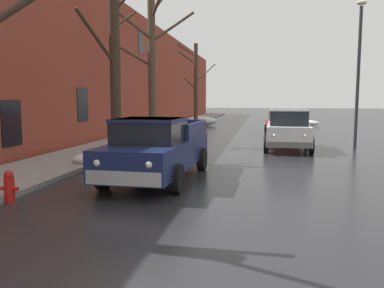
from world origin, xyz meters
TOP-DOWN VIEW (x-y plane):
  - left_sidewalk_slab at (-6.04, 18.00)m, footprint 2.76×80.00m
  - brick_townhouse_facade at (-7.92, 18.00)m, footprint 0.63×80.00m
  - snow_bank_near_corner_left at (-4.21, 10.09)m, footprint 2.49×0.94m
  - snow_bank_along_left_kerb at (4.22, 31.83)m, footprint 2.75×0.96m
  - snow_bank_mid_block_left at (-4.24, 25.37)m, footprint 2.10×1.40m
  - snow_bank_along_right_kerb at (-4.20, 30.82)m, footprint 2.82×1.04m
  - bare_tree_second_along_sidewalk at (-4.42, 11.57)m, footprint 1.94×2.91m
  - bare_tree_mid_block at (-4.41, 16.46)m, footprint 4.27×2.84m
  - bare_tree_far_down_block at (-4.45, 29.28)m, footprint 2.89×2.90m
  - pickup_truck_darkblue_approaching_near_lane at (-2.01, 8.43)m, footprint 2.26×5.41m
  - suv_white_parked_kerbside_close at (2.01, 15.89)m, footprint 2.12×4.50m
  - sedan_red_parked_kerbside_mid at (2.12, 22.82)m, footprint 2.15×4.46m
  - fire_hydrant at (-4.58, 5.54)m, footprint 0.42×0.22m
  - street_lamp_post at (5.01, 16.45)m, footprint 0.44×0.24m

SIDE VIEW (x-z plane):
  - left_sidewalk_slab at x=-6.04m, z-range 0.00..0.14m
  - snow_bank_mid_block_left at x=-4.24m, z-range -0.06..0.53m
  - snow_bank_near_corner_left at x=-4.21m, z-range -0.01..0.50m
  - snow_bank_along_left_kerb at x=4.22m, z-range 0.00..0.52m
  - fire_hydrant at x=-4.58m, z-range 0.00..0.71m
  - snow_bank_along_right_kerb at x=-4.20m, z-range -0.01..0.78m
  - sedan_red_parked_kerbside_mid at x=2.12m, z-range 0.04..1.46m
  - pickup_truck_darkblue_approaching_near_lane at x=-2.01m, z-range 0.00..1.76m
  - suv_white_parked_kerbside_close at x=2.01m, z-range 0.08..1.90m
  - bare_tree_second_along_sidewalk at x=-4.42m, z-range -0.19..6.48m
  - bare_tree_far_down_block at x=-4.45m, z-range 0.16..6.84m
  - street_lamp_post at x=5.01m, z-range 0.36..6.86m
  - bare_tree_mid_block at x=-4.41m, z-range 0.20..7.95m
  - brick_townhouse_facade at x=-7.92m, z-range 0.00..8.17m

